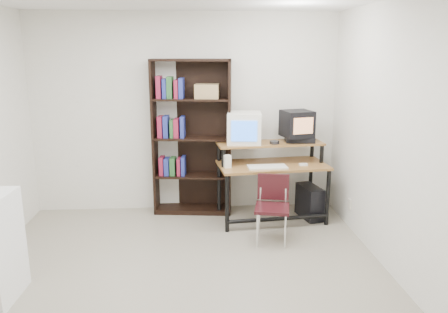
{
  "coord_description": "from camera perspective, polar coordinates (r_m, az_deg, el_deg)",
  "views": [
    {
      "loc": [
        0.14,
        -3.75,
        2.11
      ],
      "look_at": [
        0.45,
        1.1,
        0.93
      ],
      "focal_mm": 35.0,
      "sensor_mm": 36.0,
      "label": 1
    }
  ],
  "objects": [
    {
      "name": "crt_tv",
      "position": [
        5.6,
        9.5,
        4.25
      ],
      "size": [
        0.42,
        0.42,
        0.33
      ],
      "rotation": [
        0.0,
        0.0,
        0.24
      ],
      "color": "black",
      "rests_on": "vcr"
    },
    {
      "name": "wall_outlet",
      "position": [
        5.54,
        16.1,
        -5.99
      ],
      "size": [
        0.02,
        0.08,
        0.12
      ],
      "primitive_type": "cube",
      "color": "beige",
      "rests_on": "right_wall"
    },
    {
      "name": "desk_speaker",
      "position": [
        5.27,
        0.43,
        -0.72
      ],
      "size": [
        0.1,
        0.1,
        0.17
      ],
      "primitive_type": "cube",
      "rotation": [
        0.0,
        0.0,
        0.3
      ],
      "color": "silver",
      "rests_on": "computer_desk"
    },
    {
      "name": "keyboard",
      "position": [
        5.3,
        5.67,
        -1.44
      ],
      "size": [
        0.48,
        0.23,
        0.03
      ],
      "primitive_type": "cube",
      "rotation": [
        0.0,
        0.0,
        0.05
      ],
      "color": "silver",
      "rests_on": "computer_desk"
    },
    {
      "name": "mousepad",
      "position": [
        5.46,
        10.26,
        -1.31
      ],
      "size": [
        0.25,
        0.21,
        0.01
      ],
      "primitive_type": "cube",
      "rotation": [
        0.0,
        0.0,
        0.15
      ],
      "color": "black",
      "rests_on": "computer_desk"
    },
    {
      "name": "vcr",
      "position": [
        5.65,
        9.85,
        2.2
      ],
      "size": [
        0.38,
        0.29,
        0.08
      ],
      "primitive_type": "cube",
      "rotation": [
        0.0,
        0.0,
        -0.1
      ],
      "color": "black",
      "rests_on": "computer_desk"
    },
    {
      "name": "crt_monitor",
      "position": [
        5.49,
        2.64,
        3.72
      ],
      "size": [
        0.46,
        0.46,
        0.39
      ],
      "rotation": [
        0.0,
        0.0,
        -0.11
      ],
      "color": "silver",
      "rests_on": "computer_desk"
    },
    {
      "name": "bookshelf",
      "position": [
        5.72,
        -4.22,
        2.65
      ],
      "size": [
        1.04,
        0.44,
        2.02
      ],
      "rotation": [
        0.0,
        0.0,
        -0.11
      ],
      "color": "black",
      "rests_on": "floor"
    },
    {
      "name": "pc_tower",
      "position": [
        5.78,
        11.1,
        -5.83
      ],
      "size": [
        0.29,
        0.48,
        0.42
      ],
      "primitive_type": "cube",
      "rotation": [
        0.0,
        0.0,
        0.21
      ],
      "color": "black",
      "rests_on": "floor"
    },
    {
      "name": "back_wall",
      "position": [
        5.81,
        -5.07,
        5.56
      ],
      "size": [
        4.0,
        0.01,
        2.6
      ],
      "primitive_type": "cube",
      "color": "silver",
      "rests_on": "floor"
    },
    {
      "name": "cd_spindle",
      "position": [
        5.47,
        6.61,
        1.78
      ],
      "size": [
        0.12,
        0.12,
        0.05
      ],
      "primitive_type": "cylinder",
      "rotation": [
        0.0,
        0.0,
        -0.03
      ],
      "color": "#26262B",
      "rests_on": "computer_desk"
    },
    {
      "name": "right_wall",
      "position": [
        4.27,
        22.27,
        1.66
      ],
      "size": [
        0.01,
        4.0,
        2.6
      ],
      "primitive_type": "cube",
      "color": "silver",
      "rests_on": "floor"
    },
    {
      "name": "mouse",
      "position": [
        5.47,
        10.31,
        -1.08
      ],
      "size": [
        0.1,
        0.06,
        0.03
      ],
      "primitive_type": "cube",
      "rotation": [
        0.0,
        0.0,
        0.04
      ],
      "color": "white",
      "rests_on": "mousepad"
    },
    {
      "name": "school_chair",
      "position": [
        4.97,
        6.36,
        -5.88
      ],
      "size": [
        0.45,
        0.45,
        0.75
      ],
      "rotation": [
        0.0,
        0.0,
        -0.21
      ],
      "color": "black",
      "rests_on": "floor"
    },
    {
      "name": "floor",
      "position": [
        4.31,
        -5.26,
        -15.84
      ],
      "size": [
        4.0,
        4.0,
        0.01
      ],
      "primitive_type": "cube",
      "color": "#9D9582",
      "rests_on": "ground"
    },
    {
      "name": "computer_desk",
      "position": [
        5.51,
        6.27,
        -1.25
      ],
      "size": [
        1.4,
        0.81,
        0.98
      ],
      "rotation": [
        0.0,
        0.0,
        0.11
      ],
      "color": "olive",
      "rests_on": "floor"
    },
    {
      "name": "front_wall",
      "position": [
        1.93,
        -7.57,
        -11.27
      ],
      "size": [
        4.0,
        0.01,
        2.6
      ],
      "primitive_type": "cube",
      "color": "silver",
      "rests_on": "floor"
    }
  ]
}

